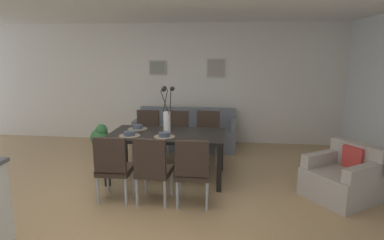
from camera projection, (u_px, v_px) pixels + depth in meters
The scene contains 22 objects.
ground_plane at pixel (138, 202), 4.49m from camera, with size 9.00×9.00×0.00m, color tan.
back_wall_panel at pixel (176, 83), 7.38m from camera, with size 9.00×0.10×2.60m, color silver.
ceiling_panel at pixel (140, 2), 4.34m from camera, with size 9.00×7.20×0.08m, color white.
dining_table at pixel (167, 138), 5.23m from camera, with size 1.80×0.99×0.74m.
dining_chair_near_left at pixel (113, 165), 4.43m from camera, with size 0.45×0.45×0.92m.
dining_chair_near_right at pixel (147, 133), 6.18m from camera, with size 0.45×0.45×0.92m.
dining_chair_far_left at pixel (153, 167), 4.37m from camera, with size 0.47×0.47×0.92m.
dining_chair_far_right at pixel (176, 134), 6.12m from camera, with size 0.47×0.47×0.92m.
dining_chair_mid_left at pixel (193, 169), 4.29m from camera, with size 0.46×0.46×0.92m.
dining_chair_mid_right at pixel (207, 134), 6.09m from camera, with size 0.46×0.46×0.92m.
centerpiece_vase at pixel (167, 116), 5.15m from camera, with size 0.21×0.23×0.73m.
placemat_near_left at pixel (130, 136), 5.06m from camera, with size 0.32×0.32×0.01m, color #7F705B.
bowl_near_left at pixel (129, 133), 5.05m from camera, with size 0.17×0.17×0.07m.
placemat_near_right at pixel (138, 129), 5.49m from camera, with size 0.32×0.32×0.01m, color #7F705B.
bowl_near_right at pixel (138, 127), 5.48m from camera, with size 0.17×0.17×0.07m.
placemat_far_left at pixel (164, 137), 4.99m from camera, with size 0.32×0.32×0.01m, color #7F705B.
bowl_far_left at pixel (164, 134), 4.99m from camera, with size 0.17×0.17×0.07m.
sofa at pixel (186, 134), 7.02m from camera, with size 2.08×0.84×0.80m.
armchair at pixel (343, 178), 4.57m from camera, with size 1.12×1.12×0.75m.
framed_picture_left at pixel (158, 68), 7.29m from camera, with size 0.37×0.03×0.32m.
framed_picture_center at pixel (216, 68), 7.14m from camera, with size 0.39×0.03×0.40m.
potted_plant at pixel (100, 139), 6.26m from camera, with size 0.36×0.36×0.67m.
Camera 1 is at (1.23, -4.05, 2.01)m, focal length 31.05 mm.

